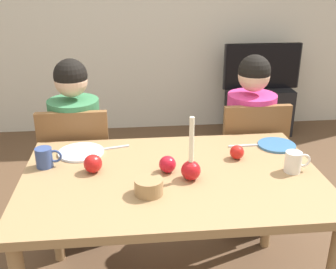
{
  "coord_description": "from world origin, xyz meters",
  "views": [
    {
      "loc": [
        -0.19,
        -1.69,
        1.65
      ],
      "look_at": [
        0.0,
        0.2,
        0.87
      ],
      "focal_mm": 43.82,
      "sensor_mm": 36.0,
      "label": 1
    }
  ],
  "objects_px": {
    "mug_left": "(45,157)",
    "apple_by_right_mug": "(167,164)",
    "plate_right": "(277,145)",
    "plate_left": "(81,152)",
    "bowl_walnuts": "(149,187)",
    "chair_right": "(249,159)",
    "apple_by_left_plate": "(237,152)",
    "person_left_child": "(78,156)",
    "chair_left": "(78,166)",
    "candle_centerpiece": "(191,167)",
    "mug_right": "(294,162)",
    "apple_near_candle": "(93,164)",
    "tv": "(262,66)",
    "dining_table": "(172,190)",
    "tv_stand": "(258,110)",
    "person_right_child": "(248,148)"
  },
  "relations": [
    {
      "from": "mug_right",
      "to": "apple_near_candle",
      "type": "height_order",
      "value": "mug_right"
    },
    {
      "from": "tv",
      "to": "apple_near_candle",
      "type": "relative_size",
      "value": 9.02
    },
    {
      "from": "dining_table",
      "to": "mug_left",
      "type": "distance_m",
      "value": 0.63
    },
    {
      "from": "chair_left",
      "to": "candle_centerpiece",
      "type": "distance_m",
      "value": 0.94
    },
    {
      "from": "person_right_child",
      "to": "mug_right",
      "type": "xyz_separation_m",
      "value": [
        0.01,
        -0.67,
        0.23
      ]
    },
    {
      "from": "chair_right",
      "to": "person_right_child",
      "type": "relative_size",
      "value": 0.77
    },
    {
      "from": "dining_table",
      "to": "apple_near_candle",
      "type": "relative_size",
      "value": 15.98
    },
    {
      "from": "chair_left",
      "to": "tv_stand",
      "type": "distance_m",
      "value": 2.41
    },
    {
      "from": "plate_left",
      "to": "plate_right",
      "type": "height_order",
      "value": "same"
    },
    {
      "from": "person_left_child",
      "to": "apple_by_right_mug",
      "type": "height_order",
      "value": "person_left_child"
    },
    {
      "from": "apple_by_right_mug",
      "to": "dining_table",
      "type": "bearing_deg",
      "value": -52.93
    },
    {
      "from": "person_left_child",
      "to": "apple_by_right_mug",
      "type": "bearing_deg",
      "value": -51.14
    },
    {
      "from": "chair_left",
      "to": "person_left_child",
      "type": "height_order",
      "value": "person_left_child"
    },
    {
      "from": "chair_left",
      "to": "tv",
      "type": "xyz_separation_m",
      "value": [
        1.69,
        1.69,
        0.2
      ]
    },
    {
      "from": "person_left_child",
      "to": "tv_stand",
      "type": "distance_m",
      "value": 2.39
    },
    {
      "from": "person_right_child",
      "to": "mug_right",
      "type": "height_order",
      "value": "person_right_child"
    },
    {
      "from": "candle_centerpiece",
      "to": "bowl_walnuts",
      "type": "distance_m",
      "value": 0.23
    },
    {
      "from": "person_left_child",
      "to": "plate_right",
      "type": "xyz_separation_m",
      "value": [
        1.11,
        -0.37,
        0.19
      ]
    },
    {
      "from": "chair_left",
      "to": "apple_by_right_mug",
      "type": "relative_size",
      "value": 11.11
    },
    {
      "from": "chair_right",
      "to": "person_left_child",
      "type": "relative_size",
      "value": 0.77
    },
    {
      "from": "dining_table",
      "to": "bowl_walnuts",
      "type": "relative_size",
      "value": 11.32
    },
    {
      "from": "tv_stand",
      "to": "candle_centerpiece",
      "type": "xyz_separation_m",
      "value": [
        -1.1,
        -2.35,
        0.57
      ]
    },
    {
      "from": "candle_centerpiece",
      "to": "person_left_child",
      "type": "bearing_deg",
      "value": 130.44
    },
    {
      "from": "mug_right",
      "to": "tv_stand",
      "type": "bearing_deg",
      "value": 75.44
    },
    {
      "from": "person_right_child",
      "to": "apple_near_candle",
      "type": "relative_size",
      "value": 13.37
    },
    {
      "from": "dining_table",
      "to": "mug_right",
      "type": "relative_size",
      "value": 11.3
    },
    {
      "from": "chair_right",
      "to": "apple_by_left_plate",
      "type": "relative_size",
      "value": 12.55
    },
    {
      "from": "tv_stand",
      "to": "person_right_child",
      "type": "bearing_deg",
      "value": -110.32
    },
    {
      "from": "bowl_walnuts",
      "to": "plate_right",
      "type": "bearing_deg",
      "value": 30.92
    },
    {
      "from": "tv",
      "to": "apple_by_left_plate",
      "type": "height_order",
      "value": "tv"
    },
    {
      "from": "tv_stand",
      "to": "apple_by_left_plate",
      "type": "xyz_separation_m",
      "value": [
        -0.83,
        -2.16,
        0.55
      ]
    },
    {
      "from": "plate_right",
      "to": "mug_right",
      "type": "height_order",
      "value": "mug_right"
    },
    {
      "from": "candle_centerpiece",
      "to": "plate_left",
      "type": "bearing_deg",
      "value": 147.39
    },
    {
      "from": "mug_left",
      "to": "apple_by_right_mug",
      "type": "height_order",
      "value": "mug_left"
    },
    {
      "from": "dining_table",
      "to": "mug_right",
      "type": "height_order",
      "value": "mug_right"
    },
    {
      "from": "chair_right",
      "to": "candle_centerpiece",
      "type": "xyz_separation_m",
      "value": [
        -0.48,
        -0.66,
        0.3
      ]
    },
    {
      "from": "mug_right",
      "to": "apple_by_left_plate",
      "type": "height_order",
      "value": "mug_right"
    },
    {
      "from": "tv_stand",
      "to": "plate_right",
      "type": "height_order",
      "value": "plate_right"
    },
    {
      "from": "apple_by_right_mug",
      "to": "chair_left",
      "type": "bearing_deg",
      "value": 130.38
    },
    {
      "from": "tv",
      "to": "plate_right",
      "type": "xyz_separation_m",
      "value": [
        -0.58,
        -2.03,
        0.05
      ]
    },
    {
      "from": "apple_by_right_mug",
      "to": "tv_stand",
      "type": "bearing_deg",
      "value": 62.23
    },
    {
      "from": "plate_right",
      "to": "plate_left",
      "type": "bearing_deg",
      "value": 179.19
    },
    {
      "from": "chair_right",
      "to": "apple_by_left_plate",
      "type": "height_order",
      "value": "chair_right"
    },
    {
      "from": "plate_right",
      "to": "apple_by_left_plate",
      "type": "height_order",
      "value": "apple_by_left_plate"
    },
    {
      "from": "chair_left",
      "to": "plate_right",
      "type": "bearing_deg",
      "value": -17.07
    },
    {
      "from": "apple_by_left_plate",
      "to": "mug_left",
      "type": "bearing_deg",
      "value": 179.6
    },
    {
      "from": "mug_right",
      "to": "apple_by_left_plate",
      "type": "xyz_separation_m",
      "value": [
        -0.23,
        0.16,
        -0.01
      ]
    },
    {
      "from": "person_right_child",
      "to": "tv",
      "type": "distance_m",
      "value": 1.78
    },
    {
      "from": "candle_centerpiece",
      "to": "apple_by_left_plate",
      "type": "distance_m",
      "value": 0.33
    },
    {
      "from": "chair_left",
      "to": "plate_left",
      "type": "bearing_deg",
      "value": -78.33
    }
  ]
}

